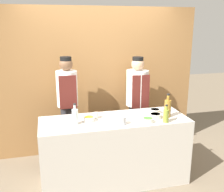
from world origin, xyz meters
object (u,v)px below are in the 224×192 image
(bottle_oil, at_px, (166,115))
(bottle_vinegar, at_px, (168,108))
(cup_steel, at_px, (122,121))
(chef_left, at_px, (68,107))
(sauce_bowl_white, at_px, (155,116))
(cup_cream, at_px, (96,115))
(chef_right, at_px, (137,104))
(bottle_clear, at_px, (75,116))
(sauce_bowl_green, at_px, (148,120))
(sauce_bowl_yellow, at_px, (89,119))
(sauce_bowl_brown, at_px, (155,111))
(cutting_board, at_px, (121,115))

(bottle_oil, height_order, bottle_vinegar, bottle_vinegar)
(cup_steel, xyz_separation_m, chef_left, (-0.59, 0.88, -0.04))
(sauce_bowl_white, height_order, cup_cream, cup_cream)
(bottle_oil, bearing_deg, chef_right, 93.27)
(bottle_clear, distance_m, chef_left, 0.74)
(sauce_bowl_green, relative_size, bottle_clear, 0.54)
(sauce_bowl_yellow, xyz_separation_m, chef_left, (-0.21, 0.66, -0.03))
(cup_steel, bearing_deg, sauce_bowl_white, 12.91)
(cup_steel, bearing_deg, bottle_vinegar, 9.85)
(chef_left, relative_size, chef_right, 1.02)
(sauce_bowl_yellow, distance_m, chef_left, 0.70)
(sauce_bowl_white, bearing_deg, chef_left, 144.92)
(sauce_bowl_white, bearing_deg, sauce_bowl_yellow, 173.31)
(sauce_bowl_brown, distance_m, sauce_bowl_yellow, 0.95)
(sauce_bowl_yellow, xyz_separation_m, chef_right, (0.89, 0.66, -0.06))
(sauce_bowl_brown, xyz_separation_m, chef_left, (-1.16, 0.58, -0.03))
(bottle_oil, distance_m, cup_steel, 0.57)
(cutting_board, xyz_separation_m, bottle_oil, (0.49, -0.37, 0.08))
(sauce_bowl_green, relative_size, sauce_bowl_yellow, 0.99)
(chef_right, bearing_deg, sauce_bowl_yellow, -143.22)
(sauce_bowl_white, height_order, sauce_bowl_brown, same)
(sauce_bowl_white, xyz_separation_m, chef_left, (-1.09, 0.76, -0.03))
(bottle_clear, bearing_deg, chef_right, 34.17)
(sauce_bowl_green, bearing_deg, cup_steel, 177.63)
(sauce_bowl_brown, height_order, bottle_clear, bottle_clear)
(chef_right, bearing_deg, cutting_board, -126.96)
(cutting_board, xyz_separation_m, chef_left, (-0.67, 0.58, -0.00))
(cutting_board, bearing_deg, chef_right, 53.04)
(sauce_bowl_brown, distance_m, cup_cream, 0.84)
(sauce_bowl_white, height_order, chef_right, chef_right)
(bottle_clear, bearing_deg, cutting_board, 13.42)
(sauce_bowl_brown, xyz_separation_m, bottle_vinegar, (0.10, -0.18, 0.09))
(chef_left, xyz_separation_m, chef_right, (1.10, -0.00, -0.03))
(sauce_bowl_green, distance_m, sauce_bowl_yellow, 0.75)
(cutting_board, height_order, chef_right, chef_right)
(cup_cream, bearing_deg, cutting_board, -0.12)
(sauce_bowl_green, distance_m, bottle_clear, 0.92)
(sauce_bowl_green, bearing_deg, chef_left, 136.20)
(sauce_bowl_yellow, relative_size, chef_left, 0.09)
(cup_cream, relative_size, chef_left, 0.05)
(sauce_bowl_green, height_order, bottle_vinegar, bottle_vinegar)
(sauce_bowl_brown, height_order, sauce_bowl_green, same)
(sauce_bowl_white, height_order, chef_left, chef_left)
(sauce_bowl_yellow, distance_m, cup_steel, 0.44)
(bottle_clear, bearing_deg, bottle_vinegar, -1.58)
(bottle_vinegar, relative_size, chef_right, 0.20)
(bottle_oil, distance_m, cup_cream, 0.91)
(sauce_bowl_yellow, xyz_separation_m, bottle_clear, (-0.19, -0.07, 0.07))
(cup_steel, bearing_deg, cutting_board, 76.40)
(sauce_bowl_white, relative_size, cup_steel, 1.60)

